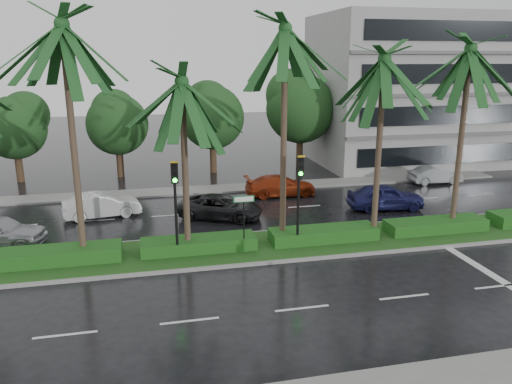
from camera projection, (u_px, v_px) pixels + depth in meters
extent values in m
plane|color=black|center=(268.00, 256.00, 22.49)|extent=(120.00, 120.00, 0.00)
cube|color=slate|center=(225.00, 189.00, 33.77)|extent=(40.00, 2.00, 0.12)
cube|color=gray|center=(263.00, 246.00, 23.41)|extent=(36.00, 4.00, 0.14)
cube|color=#244D19|center=(263.00, 245.00, 23.39)|extent=(35.60, 3.70, 0.02)
cube|color=#164E19|center=(59.00, 255.00, 21.39)|extent=(5.20, 1.40, 0.60)
cube|color=#164E19|center=(199.00, 244.00, 22.67)|extent=(5.20, 1.40, 0.60)
cube|color=#164E19|center=(323.00, 234.00, 23.95)|extent=(5.20, 1.40, 0.60)
cube|color=#164E19|center=(436.00, 225.00, 25.23)|extent=(5.20, 1.40, 0.60)
cube|color=silver|center=(17.00, 226.00, 26.52)|extent=(2.00, 0.12, 0.01)
cube|color=silver|center=(65.00, 335.00, 16.07)|extent=(2.00, 0.12, 0.01)
cube|color=silver|center=(96.00, 220.00, 27.37)|extent=(2.00, 0.12, 0.01)
cube|color=silver|center=(190.00, 321.00, 16.92)|extent=(2.00, 0.12, 0.01)
cube|color=silver|center=(169.00, 215.00, 28.22)|extent=(2.00, 0.12, 0.01)
cube|color=silver|center=(302.00, 308.00, 17.78)|extent=(2.00, 0.12, 0.01)
cube|color=silver|center=(239.00, 211.00, 29.08)|extent=(2.00, 0.12, 0.01)
cube|color=silver|center=(404.00, 297.00, 18.63)|extent=(2.00, 0.12, 0.01)
cube|color=silver|center=(304.00, 206.00, 29.93)|extent=(2.00, 0.12, 0.01)
cube|color=silver|center=(497.00, 286.00, 19.48)|extent=(2.00, 0.12, 0.01)
cube|color=silver|center=(366.00, 202.00, 30.78)|extent=(2.00, 0.12, 0.01)
cube|color=silver|center=(424.00, 198.00, 31.63)|extent=(2.00, 0.12, 0.01)
cube|color=silver|center=(480.00, 195.00, 32.49)|extent=(2.00, 0.12, 0.01)
cube|color=silver|center=(476.00, 265.00, 21.47)|extent=(0.40, 6.00, 0.01)
cylinder|color=#443427|center=(74.00, 149.00, 20.50)|extent=(0.28, 0.28, 9.76)
cylinder|color=#443427|center=(84.00, 254.00, 21.72)|extent=(0.40, 0.40, 0.44)
cylinder|color=#443427|center=(185.00, 171.00, 21.56)|extent=(0.28, 0.28, 7.54)
cylinder|color=#443427|center=(188.00, 247.00, 22.49)|extent=(0.40, 0.40, 0.44)
cylinder|color=#443427|center=(284.00, 141.00, 22.52)|extent=(0.28, 0.28, 9.71)
cylinder|color=#443427|center=(282.00, 237.00, 23.73)|extent=(0.40, 0.40, 0.44)
cylinder|color=#443427|center=(379.00, 152.00, 23.27)|extent=(0.28, 0.28, 8.45)
cylinder|color=#443427|center=(373.00, 233.00, 24.32)|extent=(0.40, 0.40, 0.44)
cylinder|color=#443427|center=(461.00, 143.00, 24.45)|extent=(0.28, 0.28, 8.92)
cylinder|color=#443427|center=(452.00, 224.00, 25.56)|extent=(0.40, 0.40, 0.44)
cylinder|color=black|center=(176.00, 220.00, 21.53)|extent=(0.12, 0.12, 3.40)
cube|color=black|center=(174.00, 173.00, 20.80)|extent=(0.30, 0.18, 0.90)
cube|color=gold|center=(174.00, 162.00, 20.56)|extent=(0.34, 0.12, 0.06)
cylinder|color=black|center=(174.00, 166.00, 20.62)|extent=(0.18, 0.04, 0.18)
cylinder|color=black|center=(175.00, 173.00, 20.70)|extent=(0.18, 0.04, 0.18)
cylinder|color=#0CE519|center=(175.00, 180.00, 20.78)|extent=(0.18, 0.04, 0.18)
cylinder|color=black|center=(298.00, 212.00, 22.70)|extent=(0.12, 0.12, 3.40)
cube|color=black|center=(300.00, 167.00, 21.97)|extent=(0.30, 0.18, 0.90)
cube|color=gold|center=(301.00, 156.00, 21.73)|extent=(0.34, 0.12, 0.06)
cylinder|color=black|center=(301.00, 160.00, 21.80)|extent=(0.18, 0.04, 0.18)
cylinder|color=black|center=(301.00, 167.00, 21.88)|extent=(0.18, 0.04, 0.18)
cylinder|color=#0CE519|center=(301.00, 174.00, 21.95)|extent=(0.18, 0.04, 0.18)
cylinder|color=black|center=(244.00, 223.00, 22.37)|extent=(0.06, 0.06, 2.60)
cube|color=#0C5926|center=(244.00, 199.00, 22.04)|extent=(0.95, 0.04, 0.30)
cube|color=white|center=(244.00, 199.00, 22.01)|extent=(0.85, 0.01, 0.22)
cylinder|color=#392C1A|center=(19.00, 167.00, 35.70)|extent=(0.52, 0.52, 2.15)
sphere|color=#153A1A|center=(14.00, 128.00, 34.97)|extent=(4.43, 4.43, 4.43)
sphere|color=#153A1A|center=(14.00, 115.00, 35.02)|extent=(3.32, 3.32, 3.32)
cylinder|color=#392C1A|center=(120.00, 162.00, 37.19)|extent=(0.52, 0.52, 2.18)
sphere|color=#153A1A|center=(117.00, 124.00, 36.45)|extent=(4.48, 4.48, 4.48)
sphere|color=#153A1A|center=(117.00, 112.00, 36.50)|extent=(3.36, 3.36, 3.36)
cylinder|color=#392C1A|center=(213.00, 157.00, 38.65)|extent=(0.52, 0.52, 2.36)
sphere|color=#153A1A|center=(212.00, 117.00, 37.85)|extent=(4.86, 4.86, 4.86)
sphere|color=#153A1A|center=(211.00, 104.00, 37.89)|extent=(3.65, 3.65, 3.65)
cylinder|color=#392C1A|center=(299.00, 152.00, 40.11)|extent=(0.52, 0.52, 2.64)
sphere|color=#153A1A|center=(300.00, 109.00, 39.22)|extent=(5.43, 5.43, 5.43)
sphere|color=#153A1A|center=(300.00, 95.00, 39.22)|extent=(4.08, 4.08, 4.08)
cylinder|color=#392C1A|center=(379.00, 151.00, 41.66)|extent=(0.52, 0.52, 2.18)
sphere|color=#153A1A|center=(382.00, 117.00, 40.92)|extent=(4.49, 4.49, 4.49)
sphere|color=#153A1A|center=(381.00, 106.00, 40.98)|extent=(3.37, 3.37, 3.37)
cube|color=gray|center=(414.00, 90.00, 41.49)|extent=(16.00, 10.00, 12.00)
imported|color=silver|center=(102.00, 205.00, 27.78)|extent=(2.19, 4.37, 1.37)
imported|color=black|center=(220.00, 207.00, 27.65)|extent=(3.81, 5.11, 1.29)
imported|color=maroon|center=(280.00, 185.00, 32.17)|extent=(1.94, 4.62, 1.33)
imported|color=navy|center=(386.00, 197.00, 29.27)|extent=(2.29, 4.62, 1.51)
imported|color=slate|center=(435.00, 175.00, 35.28)|extent=(1.39, 3.75, 1.23)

